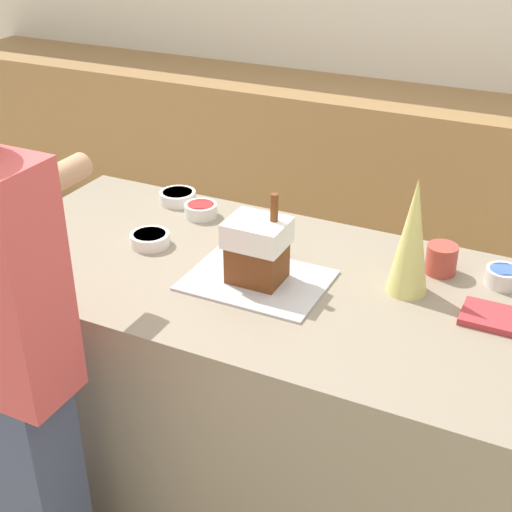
% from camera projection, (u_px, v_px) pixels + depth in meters
% --- Properties ---
extents(ground_plane, '(12.00, 12.00, 0.00)m').
position_uv_depth(ground_plane, '(250.00, 475.00, 2.67)').
color(ground_plane, '#C6B28E').
extents(wall_back, '(8.00, 0.05, 2.60)m').
position_uv_depth(wall_back, '(435.00, 17.00, 3.82)').
color(wall_back, white).
rests_on(wall_back, ground_plane).
extents(back_cabinet_block, '(6.00, 0.60, 0.94)m').
position_uv_depth(back_cabinet_block, '(403.00, 181.00, 3.96)').
color(back_cabinet_block, '#9E7547').
rests_on(back_cabinet_block, ground_plane).
extents(kitchen_island, '(1.80, 0.91, 0.88)m').
position_uv_depth(kitchen_island, '(249.00, 382.00, 2.46)').
color(kitchen_island, gray).
rests_on(kitchen_island, ground_plane).
extents(baking_tray, '(0.42, 0.32, 0.01)m').
position_uv_depth(baking_tray, '(257.00, 280.00, 2.19)').
color(baking_tray, silver).
rests_on(baking_tray, kitchen_island).
extents(gingerbread_house, '(0.18, 0.15, 0.28)m').
position_uv_depth(gingerbread_house, '(257.00, 249.00, 2.14)').
color(gingerbread_house, brown).
rests_on(gingerbread_house, baking_tray).
extents(decorative_tree, '(0.12, 0.12, 0.36)m').
position_uv_depth(decorative_tree, '(412.00, 237.00, 2.06)').
color(decorative_tree, '#DBD675').
rests_on(decorative_tree, kitchen_island).
extents(candy_bowl_front_corner, '(0.14, 0.14, 0.04)m').
position_uv_depth(candy_bowl_front_corner, '(178.00, 196.00, 2.70)').
color(candy_bowl_front_corner, white).
rests_on(candy_bowl_front_corner, kitchen_island).
extents(candy_bowl_far_right, '(0.13, 0.13, 0.04)m').
position_uv_depth(candy_bowl_far_right, '(150.00, 239.00, 2.39)').
color(candy_bowl_far_right, white).
rests_on(candy_bowl_far_right, kitchen_island).
extents(candy_bowl_behind_tray, '(0.12, 0.12, 0.05)m').
position_uv_depth(candy_bowl_behind_tray, '(201.00, 210.00, 2.59)').
color(candy_bowl_behind_tray, white).
rests_on(candy_bowl_behind_tray, kitchen_island).
extents(candy_bowl_far_left, '(0.11, 0.11, 0.05)m').
position_uv_depth(candy_bowl_far_left, '(503.00, 276.00, 2.16)').
color(candy_bowl_far_left, white).
rests_on(candy_bowl_far_left, kitchen_island).
extents(cookbook, '(0.19, 0.14, 0.02)m').
position_uv_depth(cookbook, '(497.00, 318.00, 1.99)').
color(cookbook, '#B23338').
rests_on(cookbook, kitchen_island).
extents(mug, '(0.10, 0.10, 0.09)m').
position_uv_depth(mug, '(441.00, 259.00, 2.22)').
color(mug, '#B24238').
rests_on(mug, kitchen_island).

